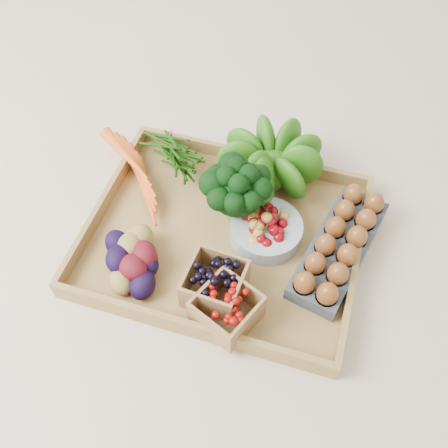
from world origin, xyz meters
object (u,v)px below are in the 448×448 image
(tray, at_px, (224,239))
(egg_carton, at_px, (339,249))
(broccoli, at_px, (237,201))
(cherry_bowl, at_px, (266,230))

(tray, distance_m, egg_carton, 0.24)
(broccoli, bearing_deg, cherry_bowl, -22.12)
(broccoli, bearing_deg, tray, -99.77)
(cherry_bowl, height_order, egg_carton, cherry_bowl)
(broccoli, xyz_separation_m, egg_carton, (0.22, -0.03, -0.04))
(cherry_bowl, bearing_deg, broccoli, 157.88)
(tray, xyz_separation_m, broccoli, (0.01, 0.06, 0.06))
(egg_carton, bearing_deg, cherry_bowl, -166.64)
(tray, height_order, cherry_bowl, cherry_bowl)
(tray, bearing_deg, broccoli, 80.23)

